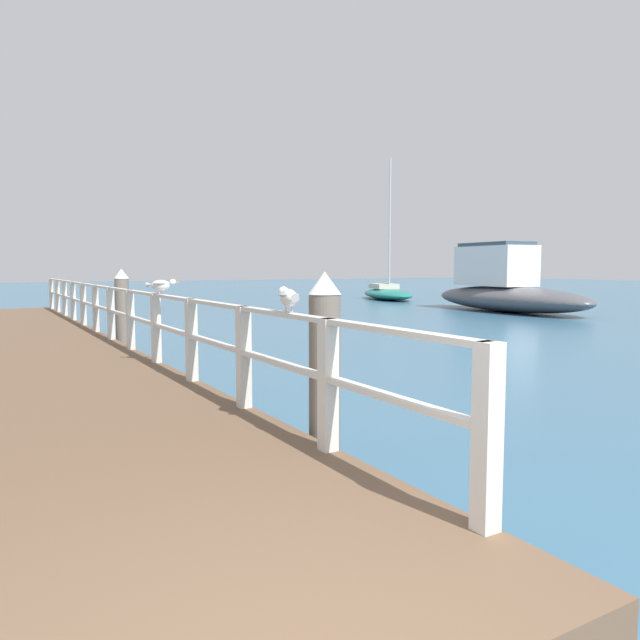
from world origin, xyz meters
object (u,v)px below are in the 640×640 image
object	(u,v)px
seagull_background	(161,285)
boat_1	(504,288)
dock_piling_near	(325,377)
boat_2	(387,293)
dock_piling_far	(123,314)
seagull_foreground	(288,297)

from	to	relation	value
seagull_background	boat_1	size ratio (longest dim) A/B	0.04
dock_piling_near	boat_2	size ratio (longest dim) A/B	0.23
dock_piling_far	boat_1	size ratio (longest dim) A/B	0.21
boat_2	seagull_background	bearing A→B (deg)	65.81
dock_piling_far	seagull_foreground	world-z (taller)	dock_piling_far
seagull_background	dock_piling_far	bearing A→B (deg)	-146.54
seagull_foreground	boat_1	bearing A→B (deg)	50.98
dock_piling_near	boat_1	world-z (taller)	boat_1
dock_piling_far	boat_1	bearing A→B (deg)	18.16
dock_piling_near	boat_1	distance (m)	22.13
boat_2	boat_1	bearing A→B (deg)	102.02
seagull_foreground	seagull_background	world-z (taller)	same
boat_1	boat_2	world-z (taller)	boat_2
dock_piling_near	boat_2	bearing A→B (deg)	52.20
boat_1	seagull_foreground	bearing A→B (deg)	-136.27
seagull_foreground	boat_2	distance (m)	30.57
dock_piling_near	seagull_background	distance (m)	3.91
dock_piling_far	boat_2	xyz separation A→B (m)	(18.56, 15.79, -0.57)
dock_piling_far	seagull_foreground	xyz separation A→B (m)	(-0.38, -8.17, 0.72)
boat_1	boat_2	size ratio (longest dim) A/B	1.11
boat_2	dock_piling_near	bearing A→B (deg)	71.29
dock_piling_near	seagull_foreground	world-z (taller)	dock_piling_near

